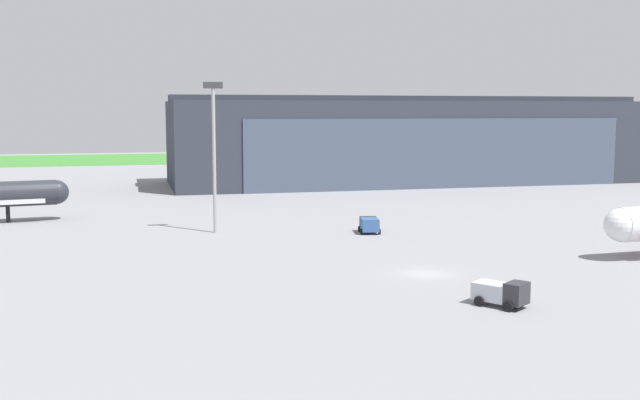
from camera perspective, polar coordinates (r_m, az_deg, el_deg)
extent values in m
plane|color=gray|center=(72.78, 7.93, -5.56)|extent=(440.00, 440.00, 0.00)
cube|color=#3D8232|center=(250.55, -8.12, 3.19)|extent=(440.00, 56.00, 0.08)
cube|color=#2D333D|center=(165.12, 7.09, 4.38)|extent=(103.93, 29.23, 17.37)
cube|color=#424C60|center=(151.58, 9.12, 3.48)|extent=(78.99, 0.30, 13.89)
cube|color=#2D333D|center=(165.00, 7.14, 7.60)|extent=(103.93, 7.01, 1.20)
sphere|color=#282B33|center=(113.18, -19.29, 0.57)|extent=(3.40, 3.40, 3.40)
cylinder|color=black|center=(113.29, -22.51, -1.03)|extent=(0.56, 0.56, 2.19)
sphere|color=silver|center=(83.88, 21.79, -1.75)|extent=(3.49, 3.49, 3.49)
cube|color=#2D2D33|center=(97.10, 3.65, -1.72)|extent=(2.30, 1.61, 1.57)
cube|color=#335693|center=(95.27, 3.80, -1.88)|extent=(2.53, 2.83, 1.58)
cylinder|color=black|center=(97.25, 4.33, -2.18)|extent=(0.39, 0.75, 0.71)
cylinder|color=black|center=(96.96, 2.99, -2.20)|extent=(0.39, 0.75, 0.71)
cylinder|color=black|center=(95.07, 4.52, -2.39)|extent=(0.39, 0.75, 0.71)
cylinder|color=black|center=(94.77, 3.14, -2.41)|extent=(0.39, 0.75, 0.71)
cube|color=#2D2D33|center=(61.30, 14.64, -6.84)|extent=(2.45, 2.28, 1.72)
cube|color=#B7BCC6|center=(62.26, 12.90, -6.74)|extent=(3.26, 3.46, 1.39)
cylinder|color=black|center=(60.61, 14.02, -7.82)|extent=(0.68, 0.82, 0.82)
cylinder|color=black|center=(62.53, 14.94, -7.40)|extent=(0.68, 0.82, 0.82)
cylinder|color=black|center=(61.75, 11.93, -7.49)|extent=(0.68, 0.82, 0.82)
cylinder|color=black|center=(63.63, 12.90, -7.09)|extent=(0.68, 0.82, 0.82)
cylinder|color=#99999E|center=(96.10, -8.00, 2.92)|extent=(0.44, 0.44, 18.20)
cube|color=#333338|center=(95.94, -8.09, 8.59)|extent=(2.40, 0.50, 0.80)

